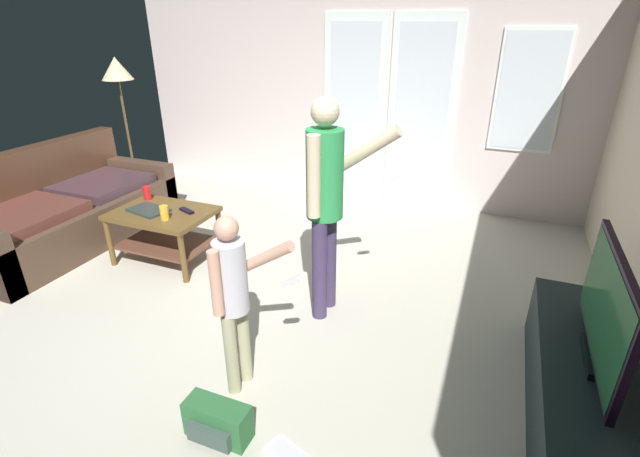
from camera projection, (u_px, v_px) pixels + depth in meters
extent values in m
cube|color=beige|center=(233.00, 306.00, 3.57)|extent=(5.59, 5.53, 0.02)
cube|color=beige|center=(349.00, 89.00, 5.32)|extent=(5.59, 0.06, 2.60)
cube|color=white|center=(354.00, 112.00, 5.36)|extent=(0.75, 0.02, 2.16)
cube|color=silver|center=(354.00, 108.00, 5.33)|extent=(0.59, 0.01, 1.86)
cube|color=white|center=(421.00, 117.00, 5.09)|extent=(0.75, 0.02, 2.16)
cube|color=silver|center=(421.00, 112.00, 5.06)|extent=(0.59, 0.01, 1.86)
cube|color=white|center=(529.00, 92.00, 4.60)|extent=(0.64, 0.02, 1.22)
cube|color=silver|center=(529.00, 92.00, 4.59)|extent=(0.58, 0.01, 1.16)
cube|color=#4C3729|center=(71.00, 221.00, 4.53)|extent=(0.97, 2.09, 0.41)
cube|color=#503221|center=(30.00, 173.00, 4.48)|extent=(0.16, 2.09, 0.50)
cube|color=#4C3729|center=(138.00, 184.00, 5.31)|extent=(0.97, 0.16, 0.57)
cube|color=brown|center=(25.00, 215.00, 4.04)|extent=(0.73, 0.82, 0.09)
cube|color=#432E36|center=(103.00, 184.00, 4.79)|extent=(0.73, 0.82, 0.09)
cube|color=brown|center=(162.00, 213.00, 4.05)|extent=(0.87, 0.62, 0.04)
cube|color=brown|center=(167.00, 243.00, 4.17)|extent=(0.79, 0.54, 0.02)
cylinder|color=brown|center=(110.00, 243.00, 4.06)|extent=(0.05, 0.05, 0.45)
cylinder|color=brown|center=(183.00, 259.00, 3.79)|extent=(0.05, 0.05, 0.45)
cylinder|color=brown|center=(152.00, 220.00, 4.52)|extent=(0.05, 0.05, 0.45)
cylinder|color=brown|center=(220.00, 233.00, 4.25)|extent=(0.05, 0.05, 0.45)
cube|color=black|center=(581.00, 390.00, 2.46)|extent=(0.49, 1.61, 0.42)
cube|color=black|center=(592.00, 357.00, 2.37)|extent=(0.08, 0.36, 0.04)
cube|color=black|center=(607.00, 309.00, 2.24)|extent=(0.04, 1.02, 0.56)
cube|color=#194C28|center=(603.00, 308.00, 2.25)|extent=(0.00, 0.97, 0.51)
cylinder|color=#3C3050|center=(320.00, 270.00, 3.27)|extent=(0.11, 0.11, 0.78)
cylinder|color=#3C3050|center=(329.00, 260.00, 3.41)|extent=(0.11, 0.11, 0.78)
cylinder|color=#2C934D|center=(325.00, 175.00, 3.05)|extent=(0.26, 0.26, 0.61)
sphere|color=beige|center=(325.00, 111.00, 2.88)|extent=(0.19, 0.19, 0.19)
cylinder|color=beige|center=(314.00, 177.00, 2.89)|extent=(0.09, 0.09, 0.55)
cylinder|color=beige|center=(365.00, 151.00, 3.05)|extent=(0.50, 0.11, 0.39)
cube|color=white|center=(396.00, 178.00, 3.03)|extent=(0.13, 0.05, 0.11)
cylinder|color=tan|center=(231.00, 354.00, 2.63)|extent=(0.08, 0.08, 0.55)
cylinder|color=tan|center=(244.00, 343.00, 2.72)|extent=(0.08, 0.08, 0.55)
cylinder|color=silver|center=(231.00, 277.00, 2.47)|extent=(0.18, 0.18, 0.43)
sphere|color=#E1A489|center=(226.00, 228.00, 2.35)|extent=(0.13, 0.13, 0.13)
cylinder|color=#E1A489|center=(216.00, 283.00, 2.36)|extent=(0.06, 0.06, 0.38)
cylinder|color=#E1A489|center=(267.00, 257.00, 2.45)|extent=(0.36, 0.10, 0.26)
cube|color=white|center=(292.00, 281.00, 2.43)|extent=(0.14, 0.06, 0.10)
cylinder|color=#352722|center=(138.00, 192.00, 5.86)|extent=(0.26, 0.26, 0.02)
cylinder|color=brown|center=(129.00, 138.00, 5.57)|extent=(0.03, 0.03, 1.45)
cone|color=beige|center=(116.00, 68.00, 5.23)|extent=(0.35, 0.35, 0.25)
cube|color=#2A6134|center=(218.00, 420.00, 2.40)|extent=(0.36, 0.14, 0.21)
cube|color=#3A4C46|center=(209.00, 437.00, 2.34)|extent=(0.25, 0.04, 0.11)
cube|color=#2C3734|center=(149.00, 210.00, 4.04)|extent=(0.39, 0.30, 0.02)
cylinder|color=gold|center=(164.00, 213.00, 3.85)|extent=(0.07, 0.07, 0.13)
cylinder|color=red|center=(147.00, 193.00, 4.29)|extent=(0.07, 0.07, 0.13)
cube|color=black|center=(187.00, 211.00, 4.03)|extent=(0.18, 0.11, 0.02)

